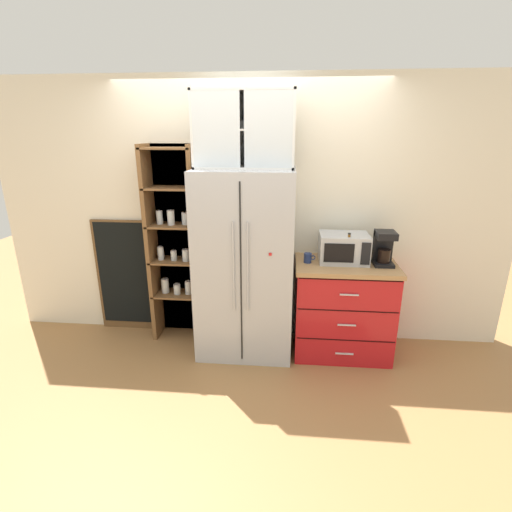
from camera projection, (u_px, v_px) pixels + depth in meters
ground_plane at (246, 349)px, 3.74m from camera, size 10.73×10.73×0.00m
wall_back_cream at (249, 214)px, 3.72m from camera, size 5.03×0.10×2.55m
refrigerator at (245, 265)px, 3.50m from camera, size 0.88×0.65×1.75m
pantry_shelf_column at (176, 243)px, 3.76m from camera, size 0.53×0.31×1.95m
counter_cabinet at (343, 308)px, 3.58m from camera, size 0.92×0.60×0.91m
microwave at (344, 248)px, 3.45m from camera, size 0.44×0.33×0.26m
coffee_maker at (384, 248)px, 3.37m from camera, size 0.17×0.20×0.31m
mug_navy at (308, 258)px, 3.44m from camera, size 0.11×0.07×0.09m
mug_sage at (346, 256)px, 3.49m from camera, size 0.11×0.08×0.09m
bottle_amber at (348, 251)px, 3.35m from camera, size 0.06×0.06×0.30m
upper_cabinet at (245, 130)px, 3.18m from camera, size 0.85×0.32×0.63m
chalkboard_menu at (125, 276)px, 3.97m from camera, size 0.60×0.04×1.20m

